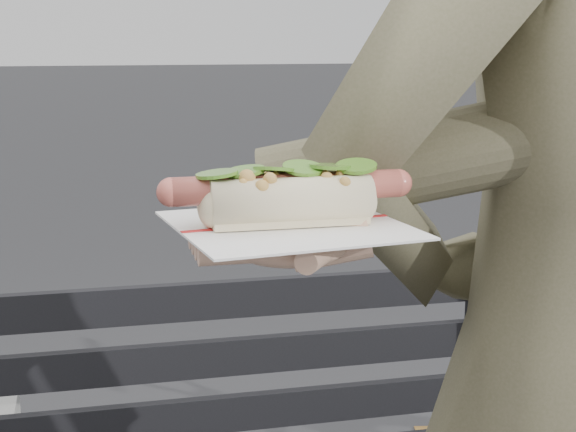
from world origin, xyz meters
TOP-DOWN VIEW (x-y plane):
  - held_hotdog at (0.21, 0.11)m, footprint 0.62×0.32m

SIDE VIEW (x-z plane):
  - held_hotdog at x=0.21m, z-range 1.16..1.36m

